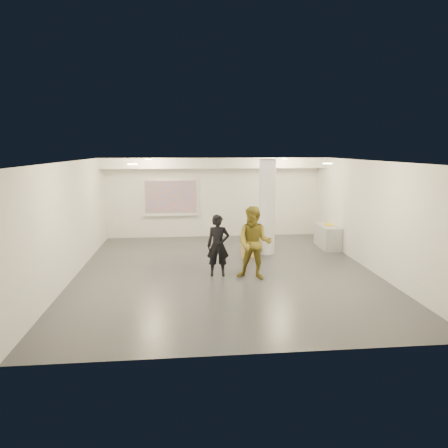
{
  "coord_description": "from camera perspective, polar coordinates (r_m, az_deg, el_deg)",
  "views": [
    {
      "loc": [
        -1.06,
        -10.45,
        3.32
      ],
      "look_at": [
        0.0,
        0.4,
        1.25
      ],
      "focal_mm": 32.0,
      "sensor_mm": 36.0,
      "label": 1
    }
  ],
  "objects": [
    {
      "name": "cardboard_front",
      "position": [
        12.3,
        3.55,
        -3.64
      ],
      "size": [
        0.51,
        0.25,
        0.53
      ],
      "primitive_type": "cube",
      "rotation": [
        -0.25,
        0.0,
        0.15
      ],
      "color": "#A07745",
      "rests_on": "floor"
    },
    {
      "name": "wall_left",
      "position": [
        11.01,
        -20.98,
        0.51
      ],
      "size": [
        0.01,
        9.0,
        3.0
      ],
      "primitive_type": "cube",
      "color": "silver",
      "rests_on": "floor"
    },
    {
      "name": "wall_front",
      "position": [
        6.32,
        4.36,
        -6.04
      ],
      "size": [
        8.0,
        0.01,
        3.0
      ],
      "primitive_type": "cube",
      "color": "silver",
      "rests_on": "floor"
    },
    {
      "name": "downlight_se",
      "position": [
        9.54,
        14.58,
        8.36
      ],
      "size": [
        0.22,
        0.22,
        0.02
      ],
      "primitive_type": "cylinder",
      "color": "#FFF997",
      "rests_on": "ceiling"
    },
    {
      "name": "floor",
      "position": [
        11.02,
        0.2,
        -6.79
      ],
      "size": [
        8.0,
        9.0,
        0.01
      ],
      "primitive_type": "cube",
      "color": "#33363A",
      "rests_on": "ground"
    },
    {
      "name": "downlight_sw",
      "position": [
        9.03,
        -12.96,
        8.32
      ],
      "size": [
        0.22,
        0.22,
        0.02
      ],
      "primitive_type": "cylinder",
      "color": "#FFF997",
      "rests_on": "ceiling"
    },
    {
      "name": "wall_back",
      "position": [
        15.1,
        -1.52,
        3.82
      ],
      "size": [
        8.0,
        0.01,
        3.0
      ],
      "primitive_type": "cube",
      "color": "silver",
      "rests_on": "floor"
    },
    {
      "name": "downlight_nw",
      "position": [
        13.01,
        -10.74,
        9.06
      ],
      "size": [
        0.22,
        0.22,
        0.02
      ],
      "primitive_type": "cylinder",
      "color": "#FFF997",
      "rests_on": "ceiling"
    },
    {
      "name": "column",
      "position": [
        12.65,
        6.16,
        2.41
      ],
      "size": [
        0.52,
        0.52,
        3.0
      ],
      "primitive_type": "cylinder",
      "color": "silver",
      "rests_on": "floor"
    },
    {
      "name": "projection_screen",
      "position": [
        15.03,
        -7.62,
        3.8
      ],
      "size": [
        2.1,
        0.13,
        1.42
      ],
      "color": "white",
      "rests_on": "wall_back"
    },
    {
      "name": "woman",
      "position": [
        10.47,
        -0.85,
        -3.1
      ],
      "size": [
        0.61,
        0.41,
        1.63
      ],
      "primitive_type": "imported",
      "rotation": [
        0.0,
        0.0,
        -0.04
      ],
      "color": "black",
      "rests_on": "floor"
    },
    {
      "name": "soffit_band",
      "position": [
        14.45,
        -1.39,
        8.76
      ],
      "size": [
        8.0,
        1.1,
        0.36
      ],
      "primitive_type": "cube",
      "color": "white",
      "rests_on": "ceiling"
    },
    {
      "name": "downlight_ne",
      "position": [
        13.36,
        8.65,
        9.17
      ],
      "size": [
        0.22,
        0.22,
        0.02
      ],
      "primitive_type": "cylinder",
      "color": "#FFF997",
      "rests_on": "ceiling"
    },
    {
      "name": "man",
      "position": [
        10.22,
        4.34,
        -2.74
      ],
      "size": [
        1.11,
        0.99,
        1.89
      ],
      "primitive_type": "imported",
      "rotation": [
        0.0,
        0.0,
        -0.36
      ],
      "color": "olive",
      "rests_on": "floor"
    },
    {
      "name": "cardboard_back",
      "position": [
        12.61,
        3.88,
        -2.98
      ],
      "size": [
        0.6,
        0.35,
        0.66
      ],
      "primitive_type": "cube",
      "rotation": [
        -0.09,
        0.0,
        0.42
      ],
      "color": "#A07745",
      "rests_on": "floor"
    },
    {
      "name": "postit_pad",
      "position": [
        13.95,
        14.78,
        -0.08
      ],
      "size": [
        0.25,
        0.34,
        0.03
      ],
      "primitive_type": "cube",
      "rotation": [
        0.0,
        0.0,
        -0.01
      ],
      "color": "yellow",
      "rests_on": "credenza"
    },
    {
      "name": "credenza",
      "position": [
        13.97,
        14.57,
        -1.73
      ],
      "size": [
        0.57,
        1.33,
        0.77
      ],
      "primitive_type": "cube",
      "rotation": [
        0.0,
        0.0,
        -0.02
      ],
      "color": "#9D9FA2",
      "rests_on": "floor"
    },
    {
      "name": "wall_right",
      "position": [
        11.76,
        20.0,
        1.19
      ],
      "size": [
        0.01,
        9.0,
        3.0
      ],
      "primitive_type": "cube",
      "color": "silver",
      "rests_on": "floor"
    },
    {
      "name": "ceiling",
      "position": [
        10.51,
        0.21,
        9.0
      ],
      "size": [
        8.0,
        9.0,
        0.01
      ],
      "primitive_type": "cube",
      "color": "white",
      "rests_on": "floor"
    }
  ]
}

